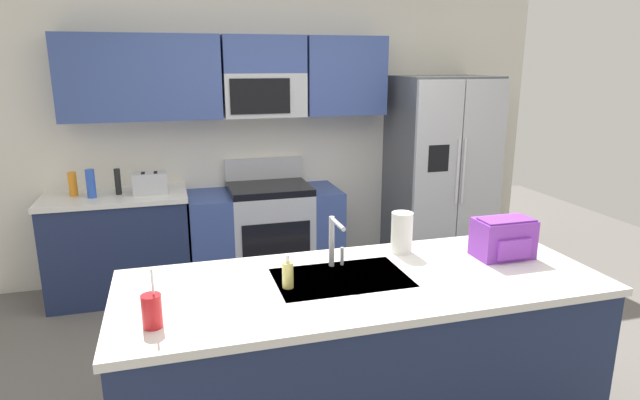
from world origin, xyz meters
The scene contains 15 objects.
ground_plane centered at (0.00, 0.00, 0.00)m, with size 9.00×9.00×0.00m, color #66605B.
kitchen_wall_unit centered at (-0.14, 2.08, 1.47)m, with size 5.20×0.43×2.60m.
back_counter centered at (-1.48, 1.80, 0.45)m, with size 1.17×0.63×0.90m.
range_oven centered at (-0.21, 1.80, 0.44)m, with size 1.36×0.61×1.10m.
refrigerator centered at (1.50, 1.73, 0.93)m, with size 0.90×0.76×1.85m.
island_counter centered at (-0.11, -0.45, 0.45)m, with size 2.47×0.96×0.90m.
toaster centered at (-1.18, 1.75, 0.99)m, with size 0.28×0.16×0.18m.
pepper_mill centered at (-1.44, 1.80, 1.01)m, with size 0.05×0.05×0.22m, color black.
bottle_orange centered at (-1.80, 1.85, 1.00)m, with size 0.07×0.07×0.20m, color orange.
bottle_blue centered at (-1.64, 1.75, 1.02)m, with size 0.07×0.07×0.23m, color blue.
sink_faucet centered at (-0.20, -0.26, 1.07)m, with size 0.08×0.22×0.28m.
drink_cup_red centered at (-1.13, -0.69, 0.97)m, with size 0.08×0.08×0.26m.
soap_dispenser centered at (-0.50, -0.45, 0.97)m, with size 0.06×0.06×0.17m.
paper_towel_roll centered at (0.25, -0.14, 1.02)m, with size 0.12×0.12×0.24m, color white.
backpack centered at (0.77, -0.37, 1.02)m, with size 0.32×0.22×0.23m.
Camera 1 is at (-1.02, -2.84, 1.98)m, focal length 30.00 mm.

